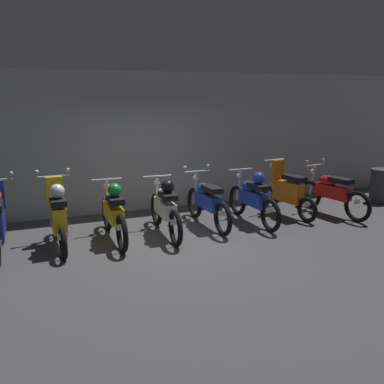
# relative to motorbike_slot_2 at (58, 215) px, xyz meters

# --- Properties ---
(ground_plane) EXTENTS (80.00, 80.00, 0.00)m
(ground_plane) POSITION_rel_motorbike_slot_2_xyz_m (1.90, -0.72, -0.57)
(ground_plane) COLOR #424244
(back_wall) EXTENTS (16.00, 0.30, 3.05)m
(back_wall) POSITION_rel_motorbike_slot_2_xyz_m (1.90, 1.98, 0.96)
(back_wall) COLOR #9EA0A3
(back_wall) RESTS_ON ground
(motorbike_slot_2) EXTENTS (0.59, 1.68, 1.29)m
(motorbike_slot_2) POSITION_rel_motorbike_slot_2_xyz_m (0.00, 0.00, 0.00)
(motorbike_slot_2) COLOR black
(motorbike_slot_2) RESTS_ON ground
(motorbike_slot_3) EXTENTS (0.56, 1.95, 1.08)m
(motorbike_slot_3) POSITION_rel_motorbike_slot_2_xyz_m (0.95, 0.01, -0.04)
(motorbike_slot_3) COLOR black
(motorbike_slot_3) RESTS_ON ground
(motorbike_slot_4) EXTENTS (0.56, 1.95, 1.08)m
(motorbike_slot_4) POSITION_rel_motorbike_slot_2_xyz_m (1.90, -0.04, -0.04)
(motorbike_slot_4) COLOR black
(motorbike_slot_4) RESTS_ON ground
(motorbike_slot_5) EXTENTS (0.59, 1.95, 1.15)m
(motorbike_slot_5) POSITION_rel_motorbike_slot_2_xyz_m (2.84, 0.18, -0.08)
(motorbike_slot_5) COLOR black
(motorbike_slot_5) RESTS_ON ground
(motorbike_slot_6) EXTENTS (0.56, 1.95, 1.08)m
(motorbike_slot_6) POSITION_rel_motorbike_slot_2_xyz_m (3.79, 0.04, -0.04)
(motorbike_slot_6) COLOR black
(motorbike_slot_6) RESTS_ON ground
(motorbike_slot_7) EXTENTS (0.56, 1.67, 1.18)m
(motorbike_slot_7) POSITION_rel_motorbike_slot_2_xyz_m (4.73, 0.24, -0.04)
(motorbike_slot_7) COLOR black
(motorbike_slot_7) RESTS_ON ground
(motorbike_slot_8) EXTENTS (0.60, 1.94, 1.15)m
(motorbike_slot_8) POSITION_rel_motorbike_slot_2_xyz_m (5.68, -0.06, -0.08)
(motorbike_slot_8) COLOR black
(motorbike_slot_8) RESTS_ON ground
(trash_bin) EXTENTS (0.52, 0.52, 0.81)m
(trash_bin) POSITION_rel_motorbike_slot_2_xyz_m (7.55, 0.41, -0.16)
(trash_bin) COLOR #38383D
(trash_bin) RESTS_ON ground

